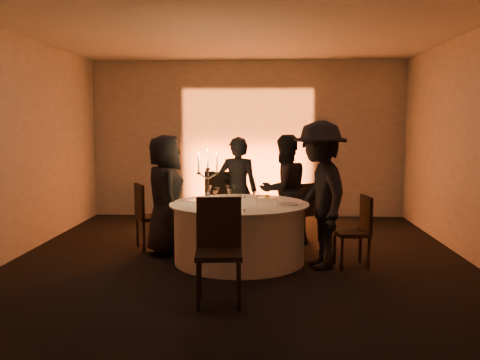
{
  "coord_description": "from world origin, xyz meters",
  "views": [
    {
      "loc": [
        0.32,
        -6.81,
        1.79
      ],
      "look_at": [
        0.0,
        0.2,
        1.05
      ],
      "focal_mm": 40.0,
      "sensor_mm": 36.0,
      "label": 1
    }
  ],
  "objects_px": {
    "chair_right": "(358,227)",
    "guest_left": "(165,195)",
    "guest_back_left": "(238,191)",
    "guest_right": "(320,195)",
    "banquet_table": "(239,233)",
    "coffee_cup": "(202,203)",
    "candelabra": "(208,182)",
    "chair_left": "(147,212)",
    "guest_back_right": "(284,190)",
    "chair_back_left": "(222,200)",
    "chair_front": "(219,243)",
    "chair_back_right": "(307,209)"
  },
  "relations": [
    {
      "from": "chair_front",
      "to": "candelabra",
      "type": "distance_m",
      "value": 1.83
    },
    {
      "from": "guest_back_left",
      "to": "chair_left",
      "type": "bearing_deg",
      "value": 21.9
    },
    {
      "from": "chair_back_left",
      "to": "chair_back_right",
      "type": "distance_m",
      "value": 1.31
    },
    {
      "from": "guest_left",
      "to": "guest_back_left",
      "type": "xyz_separation_m",
      "value": [
        0.96,
        0.67,
        -0.02
      ]
    },
    {
      "from": "candelabra",
      "to": "guest_right",
      "type": "bearing_deg",
      "value": -16.63
    },
    {
      "from": "chair_front",
      "to": "banquet_table",
      "type": "bearing_deg",
      "value": 80.83
    },
    {
      "from": "chair_back_left",
      "to": "coffee_cup",
      "type": "height_order",
      "value": "chair_back_left"
    },
    {
      "from": "guest_back_left",
      "to": "coffee_cup",
      "type": "xyz_separation_m",
      "value": [
        -0.39,
        -1.23,
        -0.0
      ]
    },
    {
      "from": "chair_left",
      "to": "guest_back_right",
      "type": "bearing_deg",
      "value": -107.49
    },
    {
      "from": "chair_back_right",
      "to": "guest_right",
      "type": "relative_size",
      "value": 0.5
    },
    {
      "from": "chair_left",
      "to": "guest_left",
      "type": "relative_size",
      "value": 0.57
    },
    {
      "from": "guest_left",
      "to": "guest_right",
      "type": "xyz_separation_m",
      "value": [
        2.04,
        -0.63,
        0.09
      ]
    },
    {
      "from": "chair_front",
      "to": "candelabra",
      "type": "relative_size",
      "value": 1.48
    },
    {
      "from": "banquet_table",
      "to": "coffee_cup",
      "type": "distance_m",
      "value": 0.64
    },
    {
      "from": "chair_left",
      "to": "guest_back_left",
      "type": "height_order",
      "value": "guest_back_left"
    },
    {
      "from": "banquet_table",
      "to": "guest_right",
      "type": "xyz_separation_m",
      "value": [
        1.01,
        -0.23,
        0.53
      ]
    },
    {
      "from": "guest_left",
      "to": "guest_back_left",
      "type": "height_order",
      "value": "guest_left"
    },
    {
      "from": "guest_right",
      "to": "chair_back_left",
      "type": "bearing_deg",
      "value": -153.41
    },
    {
      "from": "chair_front",
      "to": "guest_back_right",
      "type": "height_order",
      "value": "guest_back_right"
    },
    {
      "from": "chair_back_right",
      "to": "chair_front",
      "type": "height_order",
      "value": "chair_front"
    },
    {
      "from": "guest_right",
      "to": "chair_front",
      "type": "bearing_deg",
      "value": -53.56
    },
    {
      "from": "chair_back_right",
      "to": "candelabra",
      "type": "distance_m",
      "value": 1.8
    },
    {
      "from": "chair_left",
      "to": "chair_back_left",
      "type": "xyz_separation_m",
      "value": [
        1.01,
        0.75,
        0.07
      ]
    },
    {
      "from": "banquet_table",
      "to": "guest_back_left",
      "type": "xyz_separation_m",
      "value": [
        -0.07,
        1.06,
        0.42
      ]
    },
    {
      "from": "guest_right",
      "to": "coffee_cup",
      "type": "height_order",
      "value": "guest_right"
    },
    {
      "from": "chair_right",
      "to": "guest_left",
      "type": "bearing_deg",
      "value": -111.03
    },
    {
      "from": "chair_back_left",
      "to": "coffee_cup",
      "type": "bearing_deg",
      "value": 97.69
    },
    {
      "from": "chair_right",
      "to": "guest_back_right",
      "type": "distance_m",
      "value": 1.52
    },
    {
      "from": "chair_back_right",
      "to": "guest_right",
      "type": "height_order",
      "value": "guest_right"
    },
    {
      "from": "chair_left",
      "to": "candelabra",
      "type": "distance_m",
      "value": 1.14
    },
    {
      "from": "guest_right",
      "to": "candelabra",
      "type": "height_order",
      "value": "guest_right"
    },
    {
      "from": "chair_left",
      "to": "coffee_cup",
      "type": "height_order",
      "value": "chair_left"
    },
    {
      "from": "chair_back_right",
      "to": "guest_back_left",
      "type": "distance_m",
      "value": 1.08
    },
    {
      "from": "chair_right",
      "to": "guest_left",
      "type": "xyz_separation_m",
      "value": [
        -2.52,
        0.58,
        0.32
      ]
    },
    {
      "from": "banquet_table",
      "to": "chair_left",
      "type": "distance_m",
      "value": 1.5
    },
    {
      "from": "guest_back_right",
      "to": "guest_left",
      "type": "bearing_deg",
      "value": -10.84
    },
    {
      "from": "guest_back_right",
      "to": "chair_back_left",
      "type": "bearing_deg",
      "value": -53.34
    },
    {
      "from": "guest_back_right",
      "to": "banquet_table",
      "type": "bearing_deg",
      "value": 27.38
    },
    {
      "from": "chair_right",
      "to": "guest_right",
      "type": "xyz_separation_m",
      "value": [
        -0.48,
        -0.04,
        0.41
      ]
    },
    {
      "from": "chair_right",
      "to": "guest_left",
      "type": "distance_m",
      "value": 2.61
    },
    {
      "from": "guest_left",
      "to": "guest_back_left",
      "type": "relative_size",
      "value": 1.02
    },
    {
      "from": "chair_back_right",
      "to": "chair_front",
      "type": "distance_m",
      "value": 2.99
    },
    {
      "from": "chair_back_left",
      "to": "chair_front",
      "type": "relative_size",
      "value": 1.02
    },
    {
      "from": "guest_back_left",
      "to": "guest_right",
      "type": "xyz_separation_m",
      "value": [
        1.08,
        -1.3,
        0.11
      ]
    },
    {
      "from": "chair_left",
      "to": "chair_front",
      "type": "distance_m",
      "value": 2.52
    },
    {
      "from": "chair_back_left",
      "to": "guest_back_right",
      "type": "relative_size",
      "value": 0.65
    },
    {
      "from": "banquet_table",
      "to": "coffee_cup",
      "type": "height_order",
      "value": "coffee_cup"
    },
    {
      "from": "chair_back_right",
      "to": "coffee_cup",
      "type": "xyz_separation_m",
      "value": [
        -1.42,
        -1.38,
        0.29
      ]
    },
    {
      "from": "guest_left",
      "to": "candelabra",
      "type": "xyz_separation_m",
      "value": [
        0.61,
        -0.2,
        0.2
      ]
    },
    {
      "from": "banquet_table",
      "to": "chair_right",
      "type": "height_order",
      "value": "chair_right"
    }
  ]
}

